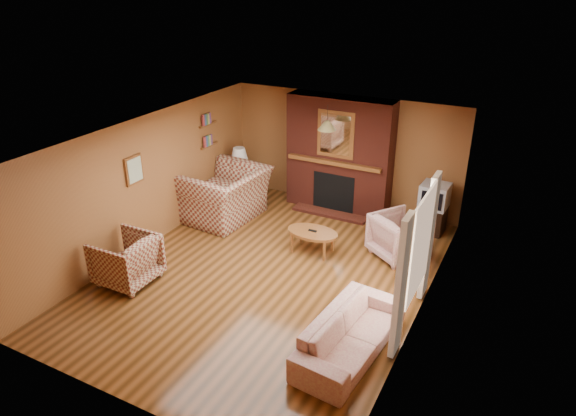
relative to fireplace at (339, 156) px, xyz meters
The scene contains 20 objects.
floor 3.21m from the fireplace, 90.00° to the right, with size 6.50×6.50×0.00m, color #40250D.
ceiling 3.22m from the fireplace, 90.00° to the right, with size 6.50×6.50×0.00m, color white.
wall_back 0.27m from the fireplace, 90.00° to the left, with size 6.50×6.50×0.00m, color brown.
wall_front 6.23m from the fireplace, 90.00° to the right, with size 6.50×6.50×0.00m, color brown.
wall_left 3.89m from the fireplace, 129.95° to the right, with size 6.50×6.50×0.00m, color brown.
wall_right 3.89m from the fireplace, 50.05° to the right, with size 6.50×6.50×0.00m, color brown.
fireplace is the anchor object (origin of this frame).
window_right 4.02m from the fireplace, 52.40° to the right, with size 0.10×1.85×2.00m.
bookshelf 2.72m from the fireplace, 156.05° to the right, with size 0.09×0.55×0.71m.
botanical_print 4.12m from the fireplace, 126.90° to the right, with size 0.05×0.40×0.50m.
pendant_light 1.07m from the fireplace, 90.00° to the right, with size 0.36×0.36×0.48m.
plaid_loveseat 2.47m from the fireplace, 140.99° to the right, with size 1.60×1.40×1.04m, color maroon.
plaid_armchair 4.73m from the fireplace, 114.72° to the right, with size 0.87×0.90×0.82m, color maroon.
floral_sofa 4.66m from the fireplace, 65.47° to the right, with size 1.98×0.77×0.58m, color #BDB293.
floral_armchair 2.37m from the fireplace, 38.58° to the right, with size 0.84×0.87×0.79m, color #BDB293.
coffee_table 2.15m from the fireplace, 80.73° to the right, with size 0.95×0.59×0.44m.
side_table 2.35m from the fireplace, 165.71° to the right, with size 0.42×0.42×0.56m, color brown.
table_lamp 2.18m from the fireplace, 165.71° to the right, with size 0.38×0.38×0.63m.
tv_stand 2.25m from the fireplace, ahead, with size 0.49×0.44×0.53m, color black.
crt_tv 2.10m from the fireplace, ahead, with size 0.53×0.53×0.47m.
Camera 1 is at (3.66, -6.41, 4.68)m, focal length 32.00 mm.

